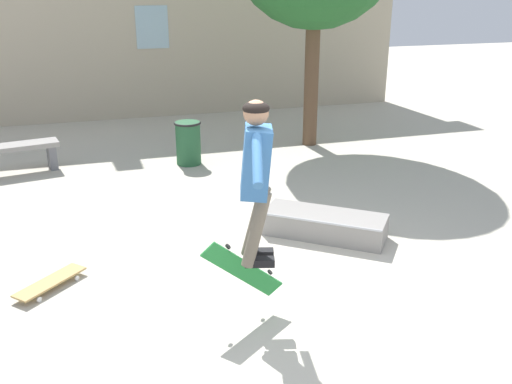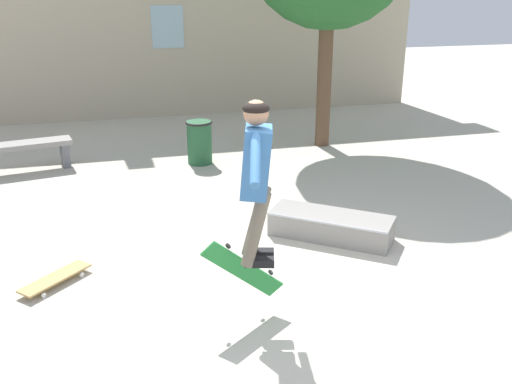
{
  "view_description": "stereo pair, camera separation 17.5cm",
  "coord_description": "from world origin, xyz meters",
  "px_view_note": "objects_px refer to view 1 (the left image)",
  "views": [
    {
      "loc": [
        -1.67,
        -4.23,
        2.96
      ],
      "look_at": [
        -0.36,
        0.09,
        1.27
      ],
      "focal_mm": 40.0,
      "sensor_mm": 36.0,
      "label": 1
    },
    {
      "loc": [
        -1.51,
        -4.28,
        2.96
      ],
      "look_at": [
        -0.36,
        0.09,
        1.27
      ],
      "focal_mm": 40.0,
      "sensor_mm": 36.0,
      "label": 2
    }
  ],
  "objects_px": {
    "park_bench": "(12,153)",
    "trash_bin": "(188,142)",
    "skateboard_resting": "(50,282)",
    "skateboard_flipping": "(243,270)",
    "skate_ledge": "(325,225)",
    "skater": "(256,169)"
  },
  "relations": [
    {
      "from": "skate_ledge",
      "to": "skater",
      "type": "bearing_deg",
      "value": -93.3
    },
    {
      "from": "skater",
      "to": "skateboard_resting",
      "type": "distance_m",
      "value": 2.59
    },
    {
      "from": "skate_ledge",
      "to": "trash_bin",
      "type": "height_order",
      "value": "trash_bin"
    },
    {
      "from": "park_bench",
      "to": "skate_ledge",
      "type": "height_order",
      "value": "park_bench"
    },
    {
      "from": "park_bench",
      "to": "skater",
      "type": "distance_m",
      "value": 5.9
    },
    {
      "from": "park_bench",
      "to": "skateboard_flipping",
      "type": "distance_m",
      "value": 5.66
    },
    {
      "from": "trash_bin",
      "to": "skateboard_flipping",
      "type": "bearing_deg",
      "value": -94.7
    },
    {
      "from": "skateboard_resting",
      "to": "skateboard_flipping",
      "type": "bearing_deg",
      "value": 104.59
    },
    {
      "from": "skateboard_flipping",
      "to": "trash_bin",
      "type": "bearing_deg",
      "value": 80.29
    },
    {
      "from": "park_bench",
      "to": "skate_ledge",
      "type": "xyz_separation_m",
      "value": [
        3.84,
        -3.7,
        -0.19
      ]
    },
    {
      "from": "trash_bin",
      "to": "skater",
      "type": "bearing_deg",
      "value": -93.46
    },
    {
      "from": "skater",
      "to": "skateboard_flipping",
      "type": "xyz_separation_m",
      "value": [
        -0.1,
        0.1,
        -0.98
      ]
    },
    {
      "from": "skate_ledge",
      "to": "skateboard_flipping",
      "type": "height_order",
      "value": "skateboard_flipping"
    },
    {
      "from": "skateboard_flipping",
      "to": "skater",
      "type": "bearing_deg",
      "value": -49.66
    },
    {
      "from": "skater",
      "to": "skate_ledge",
      "type": "bearing_deg",
      "value": 64.07
    },
    {
      "from": "park_bench",
      "to": "skateboard_flipping",
      "type": "xyz_separation_m",
      "value": [
        2.41,
        -5.13,
        0.16
      ]
    },
    {
      "from": "skate_ledge",
      "to": "skateboard_flipping",
      "type": "xyz_separation_m",
      "value": [
        -1.44,
        -1.43,
        0.34
      ]
    },
    {
      "from": "skate_ledge",
      "to": "trash_bin",
      "type": "bearing_deg",
      "value": 145.2
    },
    {
      "from": "park_bench",
      "to": "trash_bin",
      "type": "relative_size",
      "value": 2.03
    },
    {
      "from": "trash_bin",
      "to": "park_bench",
      "type": "bearing_deg",
      "value": 173.51
    },
    {
      "from": "park_bench",
      "to": "skate_ledge",
      "type": "distance_m",
      "value": 5.34
    },
    {
      "from": "park_bench",
      "to": "skate_ledge",
      "type": "relative_size",
      "value": 1.0
    }
  ]
}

